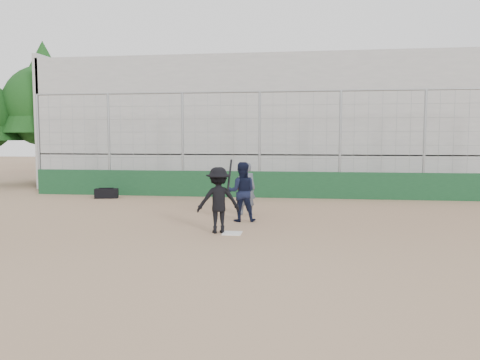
# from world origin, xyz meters

# --- Properties ---
(ground) EXTENTS (90.00, 90.00, 0.00)m
(ground) POSITION_xyz_m (0.00, 0.00, 0.00)
(ground) COLOR brown
(ground) RESTS_ON ground
(home_plate) EXTENTS (0.44, 0.44, 0.02)m
(home_plate) POSITION_xyz_m (0.00, 0.00, 0.01)
(home_plate) COLOR white
(home_plate) RESTS_ON ground
(backstop) EXTENTS (18.10, 0.25, 4.04)m
(backstop) POSITION_xyz_m (0.00, 7.00, 0.96)
(backstop) COLOR #123B1F
(backstop) RESTS_ON ground
(bleachers) EXTENTS (20.25, 6.70, 6.98)m
(bleachers) POSITION_xyz_m (0.00, 11.95, 2.92)
(bleachers) COLOR #A0A0A0
(bleachers) RESTS_ON ground
(tree_left) EXTENTS (4.48, 4.48, 7.00)m
(tree_left) POSITION_xyz_m (-11.00, 11.00, 4.39)
(tree_left) COLOR #331E12
(tree_left) RESTS_ON ground
(batter_at_plate) EXTENTS (1.14, 0.87, 1.74)m
(batter_at_plate) POSITION_xyz_m (-0.34, 0.09, 0.78)
(batter_at_plate) COLOR black
(batter_at_plate) RESTS_ON ground
(catcher_crouched) EXTENTS (0.84, 0.69, 1.10)m
(catcher_crouched) POSITION_xyz_m (0.01, 1.66, 0.54)
(catcher_crouched) COLOR black
(catcher_crouched) RESTS_ON ground
(umpire) EXTENTS (0.64, 0.50, 1.39)m
(umpire) POSITION_xyz_m (-0.01, 2.78, 0.70)
(umpire) COLOR #484F5C
(umpire) RESTS_ON ground
(equipment_bag) EXTENTS (0.91, 0.55, 0.40)m
(equipment_bag) POSITION_xyz_m (-5.70, 5.95, 0.18)
(equipment_bag) COLOR black
(equipment_bag) RESTS_ON ground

